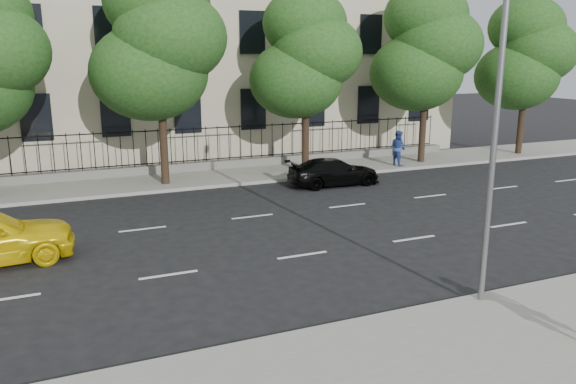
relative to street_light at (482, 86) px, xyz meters
name	(u,v)px	position (x,y,z in m)	size (l,w,h in m)	color
ground	(342,286)	(-2.50, 1.77, -5.15)	(120.00, 120.00, 0.00)	black
near_sidewalk	(439,358)	(-2.50, -2.23, -5.07)	(60.00, 4.00, 0.15)	gray
far_sidewalk	(204,178)	(-2.50, 15.77, -5.07)	(60.00, 4.00, 0.15)	gray
lane_markings	(275,234)	(-2.50, 6.52, -5.14)	(49.60, 4.62, 0.01)	silver
masonry_building	(160,0)	(-2.50, 24.72, 3.87)	(34.60, 12.11, 18.50)	beige
iron_fence	(195,160)	(-2.50, 17.47, -4.50)	(30.00, 0.50, 2.20)	slate
street_light	(482,86)	(0.00, 0.00, 0.00)	(0.25, 3.32, 8.05)	slate
tree_c	(158,41)	(-4.46, 15.13, 1.26)	(5.89, 5.50, 9.80)	#382619
tree_d	(305,55)	(2.54, 15.13, 0.69)	(5.34, 4.94, 8.84)	#382619
tree_e	(426,48)	(9.54, 15.13, 1.05)	(5.71, 5.31, 9.46)	#382619
tree_f	(526,55)	(16.54, 15.13, 0.73)	(5.52, 5.12, 9.01)	#382619
black_sedan	(334,172)	(2.70, 12.24, -4.52)	(1.76, 4.32, 1.25)	black
pedestrian_far	(398,148)	(7.69, 14.54, -4.07)	(0.90, 0.70, 1.86)	#2C4494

